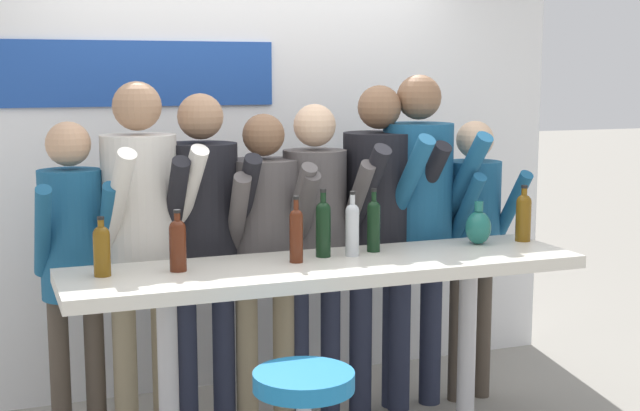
{
  "coord_description": "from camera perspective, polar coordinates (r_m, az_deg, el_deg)",
  "views": [
    {
      "loc": [
        -1.45,
        -3.74,
        1.86
      ],
      "look_at": [
        0.0,
        0.09,
        1.25
      ],
      "focal_mm": 50.0,
      "sensor_mm": 36.0,
      "label": 1
    }
  ],
  "objects": [
    {
      "name": "back_wall",
      "position": [
        5.29,
        -4.8,
        3.16
      ],
      "size": [
        4.01,
        0.12,
        2.72
      ],
      "color": "white",
      "rests_on": "ground_plane"
    },
    {
      "name": "tasting_table",
      "position": [
        4.14,
        0.45,
        -5.65
      ],
      "size": [
        2.41,
        0.62,
        1.0
      ],
      "color": "silver",
      "rests_on": "ground_plane"
    },
    {
      "name": "person_far_left",
      "position": [
        4.42,
        -15.54,
        -2.68
      ],
      "size": [
        0.37,
        0.49,
        1.63
      ],
      "rotation": [
        0.0,
        0.0,
        0.02
      ],
      "color": "#473D33",
      "rests_on": "ground_plane"
    },
    {
      "name": "person_left",
      "position": [
        4.41,
        -11.37,
        -1.14
      ],
      "size": [
        0.5,
        0.62,
        1.82
      ],
      "rotation": [
        0.0,
        0.0,
        0.19
      ],
      "color": "gray",
      "rests_on": "ground_plane"
    },
    {
      "name": "person_center_left",
      "position": [
        4.51,
        -7.5,
        -1.35
      ],
      "size": [
        0.44,
        0.55,
        1.76
      ],
      "rotation": [
        0.0,
        0.0,
        0.01
      ],
      "color": "#23283D",
      "rests_on": "ground_plane"
    },
    {
      "name": "person_center",
      "position": [
        4.57,
        -3.55,
        -2.03
      ],
      "size": [
        0.45,
        0.55,
        1.65
      ],
      "rotation": [
        0.0,
        0.0,
        -0.08
      ],
      "color": "gray",
      "rests_on": "ground_plane"
    },
    {
      "name": "person_center_right",
      "position": [
        4.66,
        -0.29,
        -1.34
      ],
      "size": [
        0.41,
        0.53,
        1.7
      ],
      "rotation": [
        0.0,
        0.0,
        0.04
      ],
      "color": "#23283D",
      "rests_on": "ground_plane"
    },
    {
      "name": "person_right",
      "position": [
        4.8,
        3.82,
        -0.47
      ],
      "size": [
        0.51,
        0.61,
        1.79
      ],
      "rotation": [
        0.0,
        0.0,
        0.13
      ],
      "color": "#23283D",
      "rests_on": "ground_plane"
    },
    {
      "name": "person_far_right",
      "position": [
        4.86,
        6.31,
        0.06
      ],
      "size": [
        0.5,
        0.62,
        1.85
      ],
      "rotation": [
        0.0,
        0.0,
        0.13
      ],
      "color": "#23283D",
      "rests_on": "ground_plane"
    },
    {
      "name": "person_rightmost",
      "position": [
        5.05,
        9.8,
        -1.4
      ],
      "size": [
        0.37,
        0.48,
        1.59
      ],
      "rotation": [
        0.0,
        0.0,
        0.02
      ],
      "color": "#473D33",
      "rests_on": "ground_plane"
    },
    {
      "name": "wine_bottle_0",
      "position": [
        4.7,
        12.89,
        -0.6
      ],
      "size": [
        0.08,
        0.08,
        0.29
      ],
      "color": "brown",
      "rests_on": "tasting_table"
    },
    {
      "name": "wine_bottle_1",
      "position": [
        4.07,
        -1.53,
        -1.75
      ],
      "size": [
        0.06,
        0.06,
        0.31
      ],
      "color": "#4C1E0F",
      "rests_on": "tasting_table"
    },
    {
      "name": "wine_bottle_2",
      "position": [
        3.91,
        -13.8,
        -2.68
      ],
      "size": [
        0.07,
        0.07,
        0.26
      ],
      "color": "brown",
      "rests_on": "tasting_table"
    },
    {
      "name": "wine_bottle_3",
      "position": [
        4.32,
        3.45,
        -1.14
      ],
      "size": [
        0.06,
        0.06,
        0.31
      ],
      "color": "black",
      "rests_on": "tasting_table"
    },
    {
      "name": "wine_bottle_4",
      "position": [
        4.19,
        0.21,
        -1.33
      ],
      "size": [
        0.07,
        0.07,
        0.32
      ],
      "color": "black",
      "rests_on": "tasting_table"
    },
    {
      "name": "wine_bottle_5",
      "position": [
        3.94,
        -9.09,
        -2.36
      ],
      "size": [
        0.07,
        0.07,
        0.27
      ],
      "color": "#4C1E0F",
      "rests_on": "tasting_table"
    },
    {
      "name": "wine_bottle_6",
      "position": [
        4.21,
        2.08,
        -1.38
      ],
      "size": [
        0.06,
        0.06,
        0.31
      ],
      "color": "#B7BCC1",
      "rests_on": "tasting_table"
    },
    {
      "name": "decorative_vase",
      "position": [
        4.58,
        10.09,
        -1.36
      ],
      "size": [
        0.13,
        0.13,
        0.22
      ],
      "color": "#1E665B",
      "rests_on": "tasting_table"
    }
  ]
}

